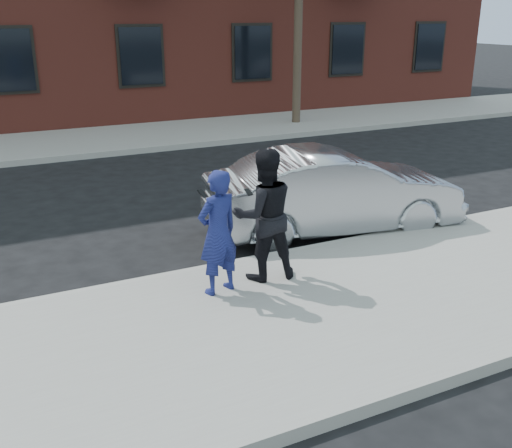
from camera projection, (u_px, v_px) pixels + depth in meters
ground at (413, 286)px, 8.07m from camera, size 100.00×100.00×0.00m
near_sidewalk at (426, 289)px, 7.83m from camera, size 50.00×3.50×0.15m
near_curb at (347, 244)px, 9.35m from camera, size 50.00×0.10×0.15m
far_sidewalk at (159, 135)px, 17.55m from camera, size 50.00×3.50×0.15m
far_curb at (179, 147)px, 16.03m from camera, size 50.00×0.10×0.15m
silver_sedan at (334, 192)px, 9.87m from camera, size 4.39×2.13×1.39m
man_hoodie at (218, 233)px, 7.33m from camera, size 0.66×0.53×1.59m
man_peacoat at (264, 215)px, 7.72m from camera, size 0.93×0.77×1.74m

